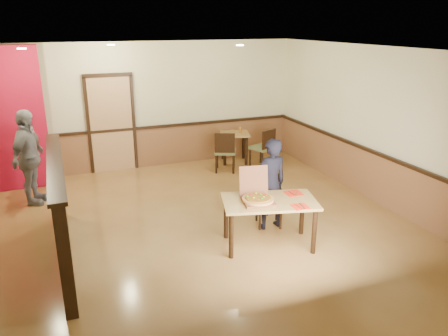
# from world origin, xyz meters

# --- Properties ---
(floor) EXTENTS (7.00, 7.00, 0.00)m
(floor) POSITION_xyz_m (0.00, 0.00, 0.00)
(floor) COLOR #B08044
(floor) RESTS_ON ground
(ceiling) EXTENTS (7.00, 7.00, 0.00)m
(ceiling) POSITION_xyz_m (0.00, 0.00, 2.80)
(ceiling) COLOR black
(ceiling) RESTS_ON wall_back
(wall_back) EXTENTS (7.00, 0.00, 7.00)m
(wall_back) POSITION_xyz_m (0.00, 3.50, 1.40)
(wall_back) COLOR #EDE9BA
(wall_back) RESTS_ON floor
(wall_right) EXTENTS (0.00, 7.00, 7.00)m
(wall_right) POSITION_xyz_m (3.50, 0.00, 1.40)
(wall_right) COLOR #EDE9BA
(wall_right) RESTS_ON floor
(wainscot_back) EXTENTS (7.00, 0.04, 0.90)m
(wainscot_back) POSITION_xyz_m (0.00, 3.47, 0.45)
(wainscot_back) COLOR brown
(wainscot_back) RESTS_ON floor
(chair_rail_back) EXTENTS (7.00, 0.06, 0.06)m
(chair_rail_back) POSITION_xyz_m (0.00, 3.45, 0.92)
(chair_rail_back) COLOR black
(chair_rail_back) RESTS_ON wall_back
(wainscot_right) EXTENTS (0.04, 7.00, 0.90)m
(wainscot_right) POSITION_xyz_m (3.47, 0.00, 0.45)
(wainscot_right) COLOR brown
(wainscot_right) RESTS_ON floor
(chair_rail_right) EXTENTS (0.06, 7.00, 0.06)m
(chair_rail_right) POSITION_xyz_m (3.45, 0.00, 0.92)
(chair_rail_right) COLOR black
(chair_rail_right) RESTS_ON wall_right
(back_door) EXTENTS (0.90, 0.06, 2.10)m
(back_door) POSITION_xyz_m (-0.80, 3.46, 1.05)
(back_door) COLOR tan
(back_door) RESTS_ON wall_back
(booth_partition) EXTENTS (0.20, 3.10, 1.44)m
(booth_partition) POSITION_xyz_m (-2.00, -0.20, 0.74)
(booth_partition) COLOR black
(booth_partition) RESTS_ON floor
(red_accent_panel) EXTENTS (1.60, 0.20, 2.78)m
(red_accent_panel) POSITION_xyz_m (-2.90, 3.00, 1.40)
(red_accent_panel) COLOR #A60B29
(red_accent_panel) RESTS_ON floor
(spot_a) EXTENTS (0.14, 0.14, 0.02)m
(spot_a) POSITION_xyz_m (-2.30, 1.80, 2.78)
(spot_a) COLOR #FFE6B2
(spot_a) RESTS_ON ceiling
(spot_b) EXTENTS (0.14, 0.14, 0.02)m
(spot_b) POSITION_xyz_m (-0.80, 2.50, 2.78)
(spot_b) COLOR #FFE6B2
(spot_b) RESTS_ON ceiling
(spot_c) EXTENTS (0.14, 0.14, 0.02)m
(spot_c) POSITION_xyz_m (1.40, 1.50, 2.78)
(spot_c) COLOR #FFE6B2
(spot_c) RESTS_ON ceiling
(main_table) EXTENTS (1.51, 1.10, 0.73)m
(main_table) POSITION_xyz_m (0.84, -0.94, 0.62)
(main_table) COLOR tan
(main_table) RESTS_ON floor
(diner_chair) EXTENTS (0.51, 0.51, 0.83)m
(diner_chair) POSITION_xyz_m (1.18, -0.26, 0.45)
(diner_chair) COLOR #636F41
(diner_chair) RESTS_ON floor
(side_chair_left) EXTENTS (0.60, 0.60, 0.92)m
(side_chair_left) POSITION_xyz_m (1.48, 2.44, 0.50)
(side_chair_left) COLOR #636F41
(side_chair_left) RESTS_ON floor
(side_chair_right) EXTENTS (0.58, 0.58, 0.90)m
(side_chair_right) POSITION_xyz_m (2.43, 2.44, 0.49)
(side_chair_right) COLOR #636F41
(side_chair_right) RESTS_ON floor
(side_table) EXTENTS (0.82, 0.82, 0.71)m
(side_table) POSITION_xyz_m (1.96, 3.05, 0.54)
(side_table) COLOR tan
(side_table) RESTS_ON floor
(diner) EXTENTS (0.57, 0.40, 1.49)m
(diner) POSITION_xyz_m (1.14, -0.40, 0.75)
(diner) COLOR black
(diner) RESTS_ON floor
(passerby) EXTENTS (0.80, 1.11, 1.75)m
(passerby) POSITION_xyz_m (-2.45, 2.07, 0.87)
(passerby) COLOR gray
(passerby) RESTS_ON floor
(pizza_box) EXTENTS (0.51, 0.58, 0.46)m
(pizza_box) POSITION_xyz_m (0.66, -0.90, 0.79)
(pizza_box) COLOR brown
(pizza_box) RESTS_ON main_table
(pizza) EXTENTS (0.58, 0.58, 0.03)m
(pizza) POSITION_xyz_m (0.65, -0.94, 0.77)
(pizza) COLOR tan
(pizza) RESTS_ON pizza_box
(napkin_near) EXTENTS (0.24, 0.24, 0.01)m
(napkin_near) POSITION_xyz_m (1.13, -1.31, 0.73)
(napkin_near) COLOR red
(napkin_near) RESTS_ON main_table
(napkin_far) EXTENTS (0.26, 0.26, 0.01)m
(napkin_far) POSITION_xyz_m (1.30, -0.84, 0.73)
(napkin_far) COLOR red
(napkin_far) RESTS_ON main_table
(condiment) EXTENTS (0.06, 0.06, 0.15)m
(condiment) POSITION_xyz_m (2.06, 2.96, 0.79)
(condiment) COLOR #985B1B
(condiment) RESTS_ON side_table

